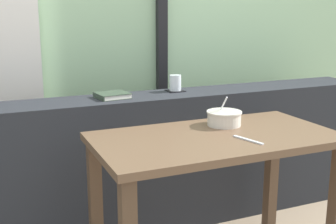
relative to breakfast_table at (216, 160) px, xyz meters
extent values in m
cube|color=black|center=(0.20, 1.13, 0.69)|extent=(0.07, 0.05, 2.60)
cube|color=#23262B|center=(-0.01, 0.62, -0.20)|extent=(2.80, 0.31, 0.82)
cube|color=brown|center=(0.53, -0.26, -0.26)|extent=(0.06, 0.06, 0.70)
cube|color=brown|center=(-0.53, 0.26, -0.26)|extent=(0.06, 0.06, 0.70)
cube|color=brown|center=(0.53, 0.26, -0.26)|extent=(0.06, 0.06, 0.70)
cube|color=brown|center=(0.00, 0.00, 0.11)|extent=(1.15, 0.61, 0.03)
cube|color=black|center=(0.09, 0.68, 0.22)|extent=(0.10, 0.10, 0.00)
cylinder|color=white|center=(0.09, 0.68, 0.27)|extent=(0.07, 0.07, 0.09)
cylinder|color=#CC4C38|center=(0.09, 0.68, 0.26)|extent=(0.06, 0.06, 0.07)
cube|color=#334233|center=(-0.32, 0.63, 0.21)|extent=(0.19, 0.18, 0.00)
cube|color=silver|center=(-0.32, 0.63, 0.23)|extent=(0.18, 0.17, 0.02)
cube|color=#334233|center=(-0.32, 0.63, 0.24)|extent=(0.19, 0.18, 0.00)
cube|color=#334233|center=(-0.40, 0.62, 0.23)|extent=(0.03, 0.16, 0.03)
cylinder|color=silver|center=(0.13, 0.15, 0.16)|extent=(0.17, 0.17, 0.07)
cylinder|color=silver|center=(0.13, 0.15, 0.19)|extent=(0.18, 0.18, 0.01)
cylinder|color=#9E5B33|center=(0.13, 0.15, 0.15)|extent=(0.15, 0.15, 0.05)
cylinder|color=silver|center=(0.13, 0.17, 0.21)|extent=(0.02, 0.12, 0.13)
ellipsoid|color=silver|center=(0.13, 0.19, 0.17)|extent=(0.03, 0.05, 0.01)
cube|color=silver|center=(0.09, -0.13, 0.13)|extent=(0.06, 0.17, 0.01)
camera|label=1|loc=(-1.00, -1.73, 0.70)|focal=46.96mm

